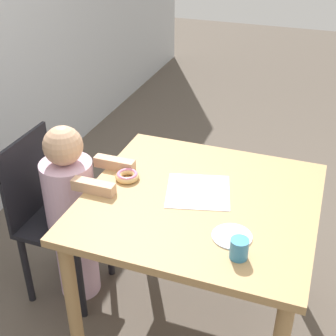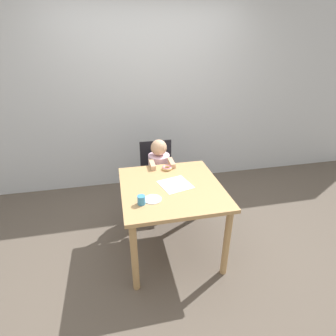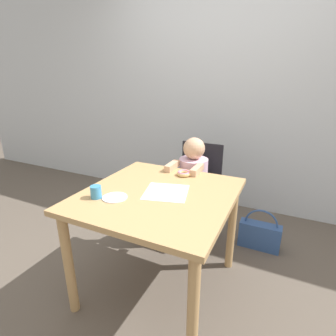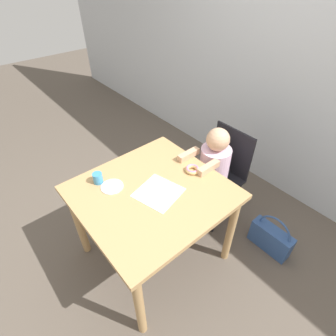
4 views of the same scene
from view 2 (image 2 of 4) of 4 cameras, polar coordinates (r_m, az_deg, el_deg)
ground_plane at (r=2.90m, az=0.66°, el=-16.83°), size 12.00×12.00×0.00m
wall_back at (r=3.70m, az=-4.65°, el=14.85°), size 8.00×0.05×2.50m
dining_table at (r=2.50m, az=0.73°, el=-6.13°), size 0.93×0.97×0.75m
chair at (r=3.24m, az=-2.32°, el=-1.80°), size 0.39×0.38×0.88m
child_figure at (r=3.12m, az=-1.97°, el=-2.18°), size 0.26×0.42×0.97m
donut at (r=2.75m, az=-0.22°, el=0.03°), size 0.11×0.11×0.03m
napkin at (r=2.48m, az=1.62°, el=-3.59°), size 0.33×0.33×0.00m
handbag at (r=3.55m, az=7.27°, el=-5.29°), size 0.35×0.11×0.37m
cup at (r=2.19m, az=-5.82°, el=-6.94°), size 0.07×0.07×0.08m
plate at (r=2.26m, az=-3.33°, el=-6.79°), size 0.15×0.15×0.01m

